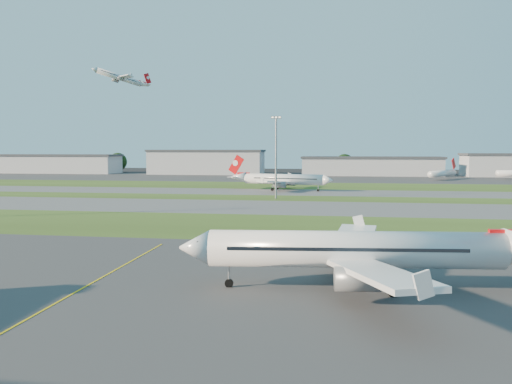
% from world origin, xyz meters
% --- Properties ---
extents(ground, '(700.00, 700.00, 0.00)m').
position_xyz_m(ground, '(0.00, 0.00, 0.00)').
color(ground, black).
rests_on(ground, ground).
extents(apron_near, '(300.00, 70.00, 0.01)m').
position_xyz_m(apron_near, '(0.00, 0.00, 0.01)').
color(apron_near, '#333335').
rests_on(apron_near, ground).
extents(grass_strip_a, '(300.00, 34.00, 0.01)m').
position_xyz_m(grass_strip_a, '(0.00, 52.00, 0.01)').
color(grass_strip_a, '#304316').
rests_on(grass_strip_a, ground).
extents(taxiway_a, '(300.00, 32.00, 0.01)m').
position_xyz_m(taxiway_a, '(0.00, 85.00, 0.01)').
color(taxiway_a, '#515154').
rests_on(taxiway_a, ground).
extents(grass_strip_b, '(300.00, 18.00, 0.01)m').
position_xyz_m(grass_strip_b, '(0.00, 110.00, 0.01)').
color(grass_strip_b, '#304316').
rests_on(grass_strip_b, ground).
extents(taxiway_b, '(300.00, 26.00, 0.01)m').
position_xyz_m(taxiway_b, '(0.00, 132.00, 0.01)').
color(taxiway_b, '#515154').
rests_on(taxiway_b, ground).
extents(grass_strip_c, '(300.00, 40.00, 0.01)m').
position_xyz_m(grass_strip_c, '(0.00, 165.00, 0.01)').
color(grass_strip_c, '#304316').
rests_on(grass_strip_c, ground).
extents(apron_far, '(400.00, 80.00, 0.01)m').
position_xyz_m(apron_far, '(0.00, 225.00, 0.01)').
color(apron_far, '#333335').
rests_on(apron_far, ground).
extents(yellow_line, '(0.25, 60.00, 0.02)m').
position_xyz_m(yellow_line, '(5.00, 0.00, 0.00)').
color(yellow_line, gold).
rests_on(yellow_line, ground).
extents(airliner_parked, '(39.92, 33.73, 12.46)m').
position_xyz_m(airliner_parked, '(35.29, 8.19, 4.38)').
color(airliner_parked, white).
rests_on(airliner_parked, ground).
extents(airliner_taxiing, '(37.73, 31.66, 11.93)m').
position_xyz_m(airliner_taxiing, '(14.05, 139.52, 4.19)').
color(airliner_taxiing, white).
rests_on(airliner_taxiing, ground).
extents(airliner_departing, '(23.30, 21.33, 9.35)m').
position_xyz_m(airliner_departing, '(-79.79, 207.44, 53.50)').
color(airliner_departing, white).
extents(mini_jet_near, '(18.48, 23.97, 9.48)m').
position_xyz_m(mini_jet_near, '(87.89, 217.30, 3.28)').
color(mini_jet_near, white).
rests_on(mini_jet_near, ground).
extents(light_mast_centre, '(3.20, 0.70, 25.80)m').
position_xyz_m(light_mast_centre, '(15.00, 108.00, 14.81)').
color(light_mast_centre, gray).
rests_on(light_mast_centre, ground).
extents(hangar_far_west, '(91.80, 23.00, 12.20)m').
position_xyz_m(hangar_far_west, '(-150.00, 255.00, 6.14)').
color(hangar_far_west, '#A9ABB1').
rests_on(hangar_far_west, ground).
extents(hangar_west, '(71.40, 23.00, 15.20)m').
position_xyz_m(hangar_west, '(-45.00, 255.00, 7.64)').
color(hangar_west, '#A9ABB1').
rests_on(hangar_west, ground).
extents(hangar_east, '(81.60, 23.00, 11.20)m').
position_xyz_m(hangar_east, '(55.00, 255.00, 5.64)').
color(hangar_east, '#A9ABB1').
rests_on(hangar_east, ground).
extents(tree_far_west, '(11.00, 11.00, 12.00)m').
position_xyz_m(tree_far_west, '(-190.00, 268.00, 6.49)').
color(tree_far_west, black).
rests_on(tree_far_west, ground).
extents(tree_west, '(12.10, 12.10, 13.20)m').
position_xyz_m(tree_west, '(-110.00, 270.00, 7.14)').
color(tree_west, black).
rests_on(tree_west, ground).
extents(tree_mid_west, '(9.90, 9.90, 10.80)m').
position_xyz_m(tree_mid_west, '(-20.00, 266.00, 5.84)').
color(tree_mid_west, black).
rests_on(tree_mid_west, ground).
extents(tree_mid_east, '(11.55, 11.55, 12.60)m').
position_xyz_m(tree_mid_east, '(40.00, 269.00, 6.81)').
color(tree_mid_east, black).
rests_on(tree_mid_east, ground).
extents(tree_east, '(10.45, 10.45, 11.40)m').
position_xyz_m(tree_east, '(115.00, 267.00, 6.16)').
color(tree_east, black).
rests_on(tree_east, ground).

